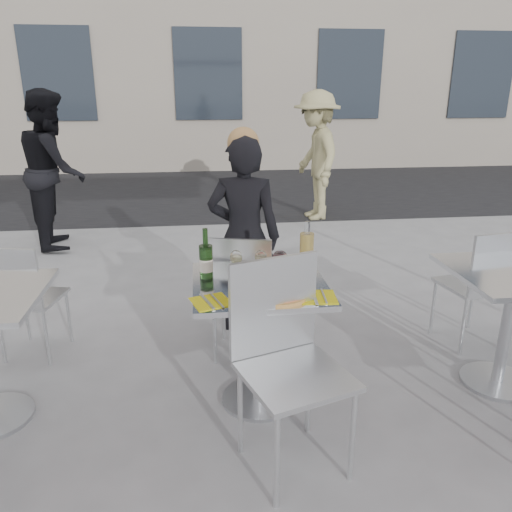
{
  "coord_description": "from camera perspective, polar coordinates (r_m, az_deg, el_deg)",
  "views": [
    {
      "loc": [
        -0.32,
        -2.5,
        1.76
      ],
      "look_at": [
        0.0,
        0.15,
        0.85
      ],
      "focal_mm": 35.0,
      "sensor_mm": 36.0,
      "label": 1
    }
  ],
  "objects": [
    {
      "name": "salad_plate",
      "position": [
        2.72,
        0.04,
        -2.14
      ],
      "size": [
        0.22,
        0.22,
        0.09
      ],
      "color": "white",
      "rests_on": "main_table"
    },
    {
      "name": "pizza_far",
      "position": [
        2.88,
        1.86,
        -1.43
      ],
      "size": [
        0.32,
        0.32,
        0.03
      ],
      "color": "white",
      "rests_on": "main_table"
    },
    {
      "name": "napkin_left",
      "position": [
        2.48,
        -5.18,
        -5.2
      ],
      "size": [
        0.23,
        0.23,
        0.01
      ],
      "rotation": [
        0.0,
        0.0,
        0.31
      ],
      "color": "yellow",
      "rests_on": "main_table"
    },
    {
      "name": "woman_diner",
      "position": [
        3.62,
        -1.38,
        2.21
      ],
      "size": [
        0.59,
        0.45,
        1.45
      ],
      "primitive_type": "imported",
      "rotation": [
        0.0,
        0.0,
        2.92
      ],
      "color": "black",
      "rests_on": "ground"
    },
    {
      "name": "wineglass_red_a",
      "position": [
        2.75,
        2.93,
        -0.35
      ],
      "size": [
        0.07,
        0.07,
        0.16
      ],
      "color": "white",
      "rests_on": "main_table"
    },
    {
      "name": "main_table",
      "position": [
        2.8,
        0.37,
        -7.02
      ],
      "size": [
        0.72,
        0.72,
        0.75
      ],
      "color": "#B7BABF",
      "rests_on": "ground"
    },
    {
      "name": "chair_far",
      "position": [
        3.25,
        -1.63,
        -3.6
      ],
      "size": [
        0.48,
        0.49,
        0.88
      ],
      "rotation": [
        0.0,
        0.0,
        2.91
      ],
      "color": "silver",
      "rests_on": "ground"
    },
    {
      "name": "side_table_right",
      "position": [
        3.32,
        27.08,
        -4.92
      ],
      "size": [
        0.72,
        0.72,
        0.75
      ],
      "color": "#B7BABF",
      "rests_on": "ground"
    },
    {
      "name": "wineglass_white_b",
      "position": [
        2.75,
        0.55,
        -0.28
      ],
      "size": [
        0.07,
        0.07,
        0.16
      ],
      "color": "white",
      "rests_on": "main_table"
    },
    {
      "name": "sugar_shaker",
      "position": [
        2.82,
        4.71,
        -1.07
      ],
      "size": [
        0.06,
        0.06,
        0.11
      ],
      "color": "white",
      "rests_on": "main_table"
    },
    {
      "name": "wineglass_white_a",
      "position": [
        2.75,
        -2.3,
        -0.28
      ],
      "size": [
        0.07,
        0.07,
        0.16
      ],
      "color": "white",
      "rests_on": "main_table"
    },
    {
      "name": "side_chair_rfar",
      "position": [
        3.74,
        24.45,
        -2.41
      ],
      "size": [
        0.46,
        0.47,
        0.87
      ],
      "rotation": [
        0.0,
        0.0,
        3.31
      ],
      "color": "silver",
      "rests_on": "ground"
    },
    {
      "name": "pedestrian_b",
      "position": [
        6.97,
        6.85,
        11.28
      ],
      "size": [
        0.73,
        1.16,
        1.73
      ],
      "primitive_type": "imported",
      "rotation": [
        0.0,
        0.0,
        4.79
      ],
      "color": "tan",
      "rests_on": "ground"
    },
    {
      "name": "pedestrian_a",
      "position": [
        6.12,
        -22.13,
        9.1
      ],
      "size": [
        0.81,
        0.96,
        1.75
      ],
      "primitive_type": "imported",
      "rotation": [
        0.0,
        0.0,
        1.76
      ],
      "color": "black",
      "rests_on": "ground"
    },
    {
      "name": "carafe",
      "position": [
        2.87,
        5.8,
        0.62
      ],
      "size": [
        0.08,
        0.08,
        0.29
      ],
      "color": "#D5BB5B",
      "rests_on": "main_table"
    },
    {
      "name": "ground",
      "position": [
        3.07,
        0.34,
        -16.11
      ],
      "size": [
        80.0,
        80.0,
        0.0
      ],
      "primitive_type": "plane",
      "color": "gray"
    },
    {
      "name": "pizza_near",
      "position": [
        2.54,
        2.54,
        -4.34
      ],
      "size": [
        0.31,
        0.31,
        0.02
      ],
      "color": "#E0A357",
      "rests_on": "main_table"
    },
    {
      "name": "chair_near",
      "position": [
        2.39,
        3.33,
        -10.39
      ],
      "size": [
        0.58,
        0.59,
        1.0
      ],
      "rotation": [
        0.0,
        0.0,
        0.32
      ],
      "color": "silver",
      "rests_on": "ground"
    },
    {
      "name": "street_asphalt",
      "position": [
        9.18,
        -4.74,
        7.67
      ],
      "size": [
        24.0,
        5.0,
        0.0
      ],
      "primitive_type": "cube",
      "color": "black",
      "rests_on": "ground"
    },
    {
      "name": "wineglass_red_b",
      "position": [
        2.74,
        2.57,
        -0.38
      ],
      "size": [
        0.07,
        0.07,
        0.16
      ],
      "color": "white",
      "rests_on": "main_table"
    },
    {
      "name": "napkin_right",
      "position": [
        2.54,
        7.11,
        -4.64
      ],
      "size": [
        0.2,
        0.2,
        0.01
      ],
      "rotation": [
        0.0,
        0.0,
        -0.09
      ],
      "color": "yellow",
      "rests_on": "main_table"
    },
    {
      "name": "side_chair_lfar",
      "position": [
        3.6,
        -25.07,
        -3.81
      ],
      "size": [
        0.45,
        0.46,
        0.82
      ],
      "rotation": [
        0.0,
        0.0,
        2.92
      ],
      "color": "silver",
      "rests_on": "ground"
    },
    {
      "name": "wine_bottle",
      "position": [
        2.72,
        -5.73,
        -0.54
      ],
      "size": [
        0.07,
        0.07,
        0.29
      ],
      "color": "#295720",
      "rests_on": "main_table"
    }
  ]
}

